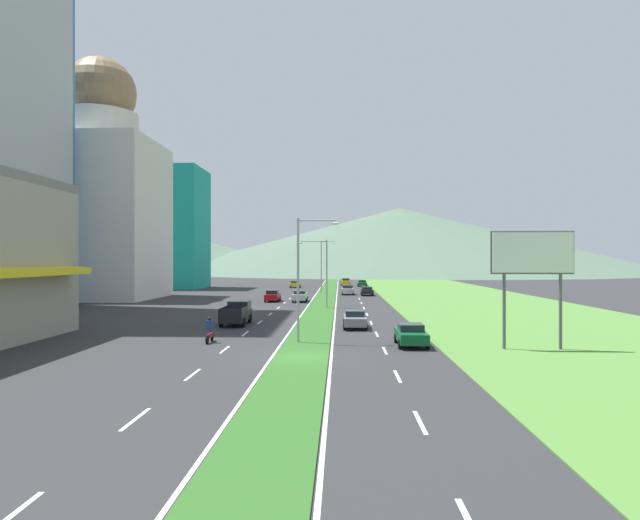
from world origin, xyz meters
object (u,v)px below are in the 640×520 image
(car_6, at_px, (411,335))
(car_3, at_px, (346,282))
(car_8, at_px, (355,319))
(street_lamp_far, at_px, (323,263))
(car_5, at_px, (362,283))
(car_4, at_px, (367,291))
(pickup_truck_0, at_px, (237,313))
(street_lamp_mid, at_px, (323,268))
(car_1, at_px, (300,296))
(billboard_roadside, at_px, (533,259))
(motorcycle_rider, at_px, (210,332))
(car_0, at_px, (273,296))
(car_2, at_px, (348,290))
(street_lamp_near, at_px, (303,271))
(car_7, at_px, (295,284))

(car_6, bearing_deg, car_3, -177.67)
(car_8, bearing_deg, street_lamp_far, -174.92)
(car_8, bearing_deg, car_5, 177.16)
(car_4, xyz_separation_m, pickup_truck_0, (-13.52, -39.30, 0.25))
(car_5, xyz_separation_m, car_6, (-0.02, -80.25, 0.04))
(car_4, xyz_separation_m, car_5, (0.43, 29.41, -0.01))
(street_lamp_mid, xyz_separation_m, car_3, (3.34, 56.38, -3.99))
(car_1, bearing_deg, pickup_truck_0, 171.81)
(street_lamp_far, xyz_separation_m, car_4, (7.24, -5.11, -4.43))
(car_4, relative_size, car_6, 1.01)
(street_lamp_far, height_order, billboard_roadside, street_lamp_far)
(street_lamp_mid, relative_size, pickup_truck_0, 1.50)
(car_4, distance_m, motorcycle_rider, 51.69)
(billboard_roadside, height_order, pickup_truck_0, billboard_roadside)
(billboard_roadside, relative_size, car_6, 1.81)
(car_0, distance_m, car_5, 44.70)
(street_lamp_far, distance_m, car_3, 29.47)
(car_0, distance_m, car_2, 18.41)
(street_lamp_near, xyz_separation_m, street_lamp_far, (-0.35, 55.03, 0.17))
(street_lamp_near, distance_m, car_2, 52.31)
(pickup_truck_0, bearing_deg, motorcycle_rider, -179.24)
(car_1, xyz_separation_m, car_2, (6.72, 15.52, -0.01))
(car_1, xyz_separation_m, car_8, (6.71, -28.14, -0.03))
(car_4, xyz_separation_m, car_6, (0.41, -50.84, 0.02))
(street_lamp_far, height_order, car_0, street_lamp_far)
(billboard_roadside, relative_size, car_8, 1.75)
(billboard_roadside, height_order, car_0, billboard_roadside)
(billboard_roadside, bearing_deg, street_lamp_near, 170.97)
(billboard_roadside, bearing_deg, car_2, 101.43)
(street_lamp_mid, bearing_deg, car_2, 82.33)
(car_4, xyz_separation_m, car_8, (-3.09, -41.57, 0.03))
(street_lamp_near, xyz_separation_m, street_lamp_mid, (0.50, 27.49, -0.20))
(car_5, bearing_deg, motorcycle_rider, -9.88)
(car_1, bearing_deg, car_7, 5.75)
(street_lamp_near, xyz_separation_m, car_6, (7.30, -0.93, -4.24))
(street_lamp_near, distance_m, car_6, 8.49)
(car_2, xyz_separation_m, pickup_truck_0, (-10.44, -41.38, 0.20))
(car_4, bearing_deg, car_8, -4.25)
(car_3, bearing_deg, car_2, -0.06)
(street_lamp_near, distance_m, motorcycle_rider, 7.76)
(street_lamp_near, relative_size, car_1, 1.82)
(car_3, bearing_deg, car_5, 37.42)
(street_lamp_near, xyz_separation_m, car_4, (6.89, 49.92, -4.26))
(street_lamp_mid, relative_size, car_5, 1.70)
(car_4, height_order, car_7, car_4)
(car_1, relative_size, car_8, 1.09)
(car_0, xyz_separation_m, car_3, (10.56, 46.98, 0.01))
(street_lamp_near, distance_m, billboard_roadside, 15.00)
(car_7, bearing_deg, car_2, -154.61)
(car_0, xyz_separation_m, car_1, (3.80, -0.41, -0.01))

